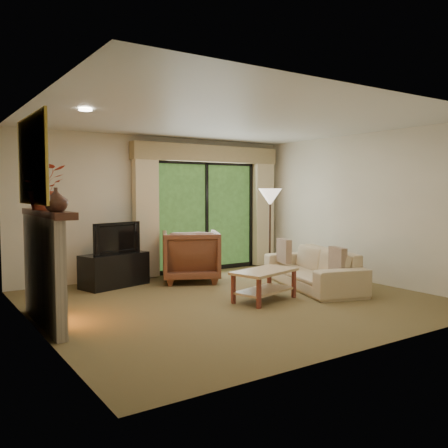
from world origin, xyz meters
TOP-DOWN VIEW (x-y plane):
  - floor at (0.00, 0.00)m, footprint 5.50×5.50m
  - ceiling at (0.00, 0.00)m, footprint 5.50×5.50m
  - wall_back at (0.00, 2.50)m, footprint 5.00×0.00m
  - wall_front at (0.00, -2.50)m, footprint 5.00×0.00m
  - wall_left at (-2.75, 0.00)m, footprint 0.00×5.00m
  - wall_right at (2.75, 0.00)m, footprint 0.00×5.00m
  - fireplace at (-2.63, 0.20)m, footprint 0.24×1.70m
  - mirror at (-2.71, 0.20)m, footprint 0.07×1.45m
  - sliding_door at (1.00, 2.45)m, footprint 2.26×0.10m
  - curtain_left at (-0.35, 2.34)m, footprint 0.45×0.18m
  - curtain_right at (2.35, 2.34)m, footprint 0.45×0.18m
  - cornice at (1.00, 2.36)m, footprint 3.20×0.24m
  - media_console at (-1.11, 1.95)m, footprint 1.20×0.78m
  - tv at (-1.11, 1.95)m, footprint 0.91×0.36m
  - armchair at (0.19, 1.65)m, footprint 1.30×1.31m
  - sofa at (1.61, 0.08)m, footprint 1.45×2.32m
  - pillow_near at (1.53, -0.55)m, footprint 0.21×0.40m
  - pillow_far at (1.53, 0.70)m, footprint 0.23×0.43m
  - coffee_table at (0.35, -0.24)m, footprint 1.11×0.80m
  - floor_lamp at (1.71, 1.31)m, footprint 0.48×0.48m
  - vase at (-2.61, -0.38)m, footprint 0.29×0.29m
  - branches at (-2.61, 0.19)m, footprint 0.58×0.54m

SIDE VIEW (x-z plane):
  - floor at x=0.00m, z-range 0.00..0.00m
  - coffee_table at x=0.35m, z-range 0.00..0.45m
  - media_console at x=-1.11m, z-range 0.00..0.55m
  - sofa at x=1.61m, z-range 0.00..0.63m
  - armchair at x=0.19m, z-range 0.00..0.91m
  - pillow_near at x=1.53m, z-range 0.34..0.73m
  - pillow_far at x=1.53m, z-range 0.33..0.75m
  - fireplace at x=-2.63m, z-range 0.00..1.37m
  - tv at x=-1.11m, z-range 0.55..1.08m
  - floor_lamp at x=1.71m, z-range 0.00..1.64m
  - sliding_door at x=1.00m, z-range 0.02..2.18m
  - curtain_left at x=-0.35m, z-range 0.02..2.38m
  - curtain_right at x=2.35m, z-range 0.02..2.38m
  - wall_back at x=0.00m, z-range -1.20..3.80m
  - wall_front at x=0.00m, z-range -1.20..3.80m
  - wall_left at x=-2.75m, z-range -1.20..3.80m
  - wall_right at x=2.75m, z-range -1.20..3.80m
  - vase at x=-2.61m, z-range 1.37..1.63m
  - branches at x=-2.61m, z-range 1.37..1.90m
  - mirror at x=-2.71m, z-range 1.44..2.46m
  - cornice at x=1.00m, z-range 2.16..2.48m
  - ceiling at x=0.00m, z-range 2.60..2.60m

